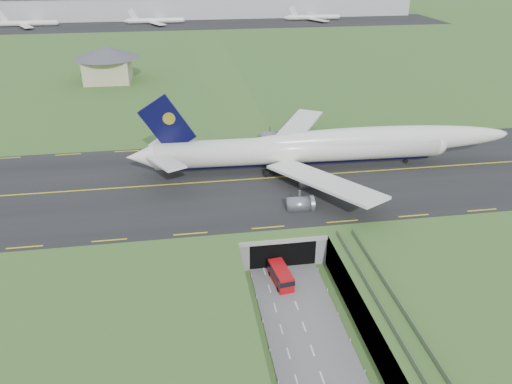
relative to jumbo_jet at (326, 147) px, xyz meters
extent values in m
plane|color=#326026|center=(-15.67, -36.73, -11.14)|extent=(900.00, 900.00, 0.00)
cube|color=gray|center=(-15.67, -36.73, -8.14)|extent=(800.00, 800.00, 6.00)
cube|color=slate|center=(-15.67, -44.23, -11.04)|extent=(12.00, 75.00, 0.20)
cube|color=black|center=(-15.67, -3.73, -5.05)|extent=(800.00, 44.00, 0.18)
cube|color=gray|center=(-15.67, -17.73, -5.64)|extent=(16.00, 22.00, 1.00)
cube|color=gray|center=(-22.67, -17.73, -8.14)|extent=(2.00, 22.00, 6.00)
cube|color=gray|center=(-8.67, -17.73, -8.14)|extent=(2.00, 22.00, 6.00)
cube|color=black|center=(-15.67, -22.73, -8.64)|extent=(12.00, 12.00, 5.00)
cube|color=#A8A8A3|center=(-15.67, -28.78, -5.54)|extent=(17.00, 0.50, 0.80)
cube|color=#A8A8A3|center=(-4.67, -55.23, -5.34)|extent=(3.00, 53.00, 0.50)
cube|color=gray|center=(-6.07, -55.23, -4.59)|extent=(0.06, 53.00, 1.00)
cube|color=gray|center=(-3.27, -55.23, -4.59)|extent=(0.06, 53.00, 1.00)
cylinder|color=#A8A8A3|center=(-4.67, -52.73, -8.34)|extent=(0.90, 0.90, 5.60)
cylinder|color=#A8A8A3|center=(-4.67, -40.73, -8.34)|extent=(0.90, 0.90, 5.60)
cylinder|color=silver|center=(-6.14, 0.19, -0.25)|extent=(64.17, 7.96, 6.03)
sphere|color=silver|center=(25.85, -0.78, -0.25)|extent=(6.08, 6.08, 5.90)
cone|color=silver|center=(-40.96, 1.24, -0.25)|extent=(6.76, 5.92, 5.72)
ellipsoid|color=silver|center=(11.14, -0.34, 1.11)|extent=(65.37, 7.51, 6.33)
ellipsoid|color=black|center=(24.91, -0.75, 0.50)|extent=(4.30, 2.76, 2.11)
cylinder|color=black|center=(-6.14, 0.19, -2.60)|extent=(60.86, 4.37, 2.53)
cube|color=silver|center=(-3.80, 15.18, -1.19)|extent=(20.44, 27.46, 2.53)
cube|color=silver|center=(-35.10, 8.13, 1.16)|extent=(8.82, 11.10, 0.97)
cube|color=silver|center=(-4.71, -14.93, -1.19)|extent=(19.17, 27.97, 2.53)
cube|color=silver|center=(-35.52, -5.99, 1.16)|extent=(8.39, 11.17, 0.97)
cube|color=black|center=(-34.84, 1.05, 6.81)|extent=(11.99, 0.93, 13.32)
cylinder|color=yellow|center=(-34.37, 1.04, 8.22)|extent=(2.65, 0.74, 2.64)
cylinder|color=slate|center=(-5.19, 9.10, -4.11)|extent=(4.99, 3.25, 3.11)
cylinder|color=slate|center=(-9.33, 19.12, -4.11)|extent=(4.99, 3.25, 3.11)
cylinder|color=slate|center=(-5.73, -8.77, -4.11)|extent=(4.99, 3.25, 3.11)
cylinder|color=slate|center=(-10.47, -18.52, -4.11)|extent=(4.99, 3.25, 3.11)
cylinder|color=black|center=(19.46, -0.59, -4.44)|extent=(1.05, 0.50, 1.04)
cube|color=black|center=(-10.37, 0.31, -4.30)|extent=(5.85, 6.76, 1.32)
cube|color=#AD0B0F|center=(-16.96, -33.24, -9.57)|extent=(3.42, 7.11, 2.74)
cube|color=black|center=(-16.96, -33.24, -9.02)|extent=(3.49, 7.21, 0.91)
cube|color=black|center=(-16.96, -33.24, -10.71)|extent=(3.18, 6.64, 0.46)
cylinder|color=black|center=(-17.84, -35.65, -10.63)|extent=(0.42, 0.86, 0.82)
cylinder|color=black|center=(-18.44, -31.13, -10.63)|extent=(0.42, 0.86, 0.82)
cylinder|color=black|center=(-15.49, -35.34, -10.63)|extent=(0.42, 0.86, 0.82)
cylinder|color=black|center=(-16.09, -30.82, -10.63)|extent=(0.42, 0.86, 0.82)
cube|color=tan|center=(-57.27, 90.53, -0.82)|extent=(16.57, 16.57, 8.64)
cone|color=#4C4C51|center=(-57.27, 90.53, 5.66)|extent=(24.30, 24.30, 4.32)
cube|color=#B2B2B2|center=(-15.67, 263.27, 2.36)|extent=(300.00, 22.00, 15.00)
cube|color=black|center=(-15.67, 233.27, -5.00)|extent=(320.00, 50.00, 0.08)
cylinder|color=silver|center=(-120.98, 238.27, -2.96)|extent=(34.00, 3.20, 3.20)
cylinder|color=silver|center=(-43.16, 238.27, -2.96)|extent=(34.00, 3.20, 3.20)
cylinder|color=silver|center=(60.56, 238.27, -2.96)|extent=(34.00, 3.20, 3.20)
ellipsoid|color=slate|center=(104.33, 393.27, -15.14)|extent=(260.00, 91.00, 44.00)
ellipsoid|color=slate|center=(304.33, 393.27, -15.14)|extent=(180.00, 63.00, 60.00)
camera|label=1|loc=(-32.03, -101.37, 41.17)|focal=35.00mm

